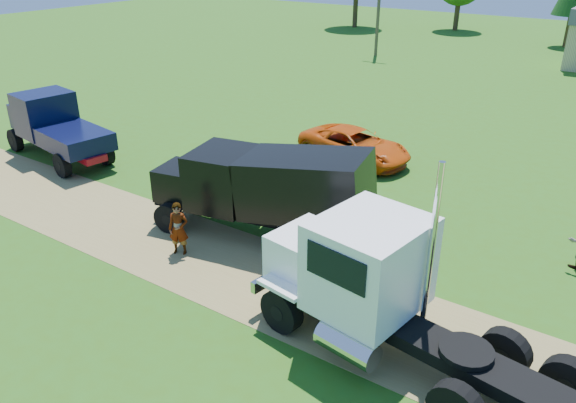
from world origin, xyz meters
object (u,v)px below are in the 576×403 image
Objects in this scene: spectator_a at (179,229)px; black_dump_truck at (266,187)px; navy_truck at (53,126)px; orange_pickup at (355,145)px; white_semi_tractor at (370,284)px.

black_dump_truck is at bearing 30.52° from spectator_a.
spectator_a is at bearing -134.93° from black_dump_truck.
navy_truck is 11.92m from spectator_a.
orange_pickup is 2.99× the size of spectator_a.
navy_truck is 1.30× the size of orange_pickup.
orange_pickup is (12.12, 7.54, -0.78)m from navy_truck.
white_semi_tractor reaches higher than black_dump_truck.
spectator_a is (-0.71, -10.94, 0.16)m from orange_pickup.
white_semi_tractor is 13.25m from orange_pickup.
black_dump_truck is 4.43× the size of spectator_a.
white_semi_tractor is at bearing -30.35° from spectator_a.
orange_pickup is (-6.53, 11.49, -1.01)m from white_semi_tractor.
black_dump_truck is (-5.53, 3.12, 0.13)m from white_semi_tractor.
navy_truck is (-13.11, 0.82, -0.35)m from black_dump_truck.
black_dump_truck reaches higher than spectator_a.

